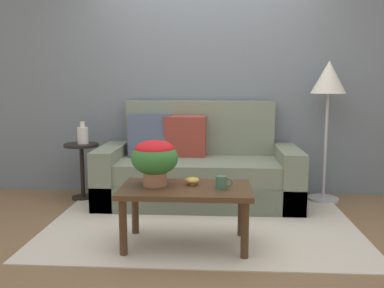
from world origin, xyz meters
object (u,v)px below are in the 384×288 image
(potted_plant, at_px, (155,157))
(coffee_mug, at_px, (222,182))
(couch, at_px, (197,171))
(coffee_table, at_px, (186,196))
(side_table, at_px, (82,161))
(snack_bowl, at_px, (192,181))
(table_vase, at_px, (83,135))
(floor_lamp, at_px, (328,87))

(potted_plant, distance_m, coffee_mug, 0.55)
(couch, xyz_separation_m, coffee_table, (-0.02, -1.20, 0.07))
(potted_plant, relative_size, coffee_mug, 2.76)
(side_table, bearing_deg, couch, -2.48)
(coffee_table, bearing_deg, potted_plant, 171.12)
(couch, height_order, snack_bowl, couch)
(snack_bowl, distance_m, table_vase, 1.75)
(side_table, xyz_separation_m, floor_lamp, (2.63, 0.10, 0.80))
(floor_lamp, bearing_deg, coffee_table, -135.84)
(coffee_mug, bearing_deg, snack_bowl, 154.28)
(couch, relative_size, floor_lamp, 1.39)
(side_table, height_order, floor_lamp, floor_lamp)
(potted_plant, xyz_separation_m, table_vase, (-0.97, 1.23, 0.01))
(couch, bearing_deg, floor_lamp, 6.25)
(coffee_table, distance_m, snack_bowl, 0.14)
(coffee_mug, height_order, table_vase, table_vase)
(floor_lamp, height_order, table_vase, floor_lamp)
(coffee_table, height_order, side_table, side_table)
(coffee_table, bearing_deg, table_vase, 133.80)
(snack_bowl, bearing_deg, table_vase, 136.67)
(couch, bearing_deg, coffee_table, -91.14)
(floor_lamp, xyz_separation_m, table_vase, (-2.61, -0.09, -0.51))
(snack_bowl, bearing_deg, floor_lamp, 43.42)
(coffee_table, height_order, coffee_mug, coffee_mug)
(couch, bearing_deg, potted_plant, -102.95)
(table_vase, bearing_deg, coffee_table, -46.20)
(coffee_table, relative_size, snack_bowl, 8.80)
(floor_lamp, distance_m, table_vase, 2.66)
(floor_lamp, bearing_deg, snack_bowl, -136.58)
(potted_plant, bearing_deg, side_table, 129.07)
(coffee_table, xyz_separation_m, table_vase, (-1.22, 1.27, 0.31))
(couch, xyz_separation_m, snack_bowl, (0.02, -1.13, 0.17))
(side_table, relative_size, coffee_mug, 4.65)
(floor_lamp, distance_m, snack_bowl, 1.99)
(coffee_mug, bearing_deg, coffee_table, 173.14)
(potted_plant, bearing_deg, couch, 77.05)
(coffee_mug, relative_size, table_vase, 0.55)
(snack_bowl, bearing_deg, coffee_mug, -25.72)
(potted_plant, height_order, table_vase, table_vase)
(potted_plant, distance_m, snack_bowl, 0.35)
(coffee_table, height_order, potted_plant, potted_plant)
(side_table, bearing_deg, table_vase, 28.85)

